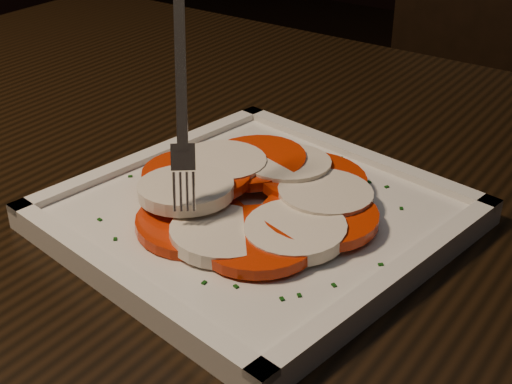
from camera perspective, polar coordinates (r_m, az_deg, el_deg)
table at (r=0.68m, az=-1.20°, el=-5.81°), size 1.22×0.83×0.75m
chair at (r=1.26m, az=17.58°, el=4.06°), size 0.43×0.43×0.93m
plate at (r=0.55m, az=-0.00°, el=-2.03°), size 0.31×0.31×0.01m
caprese_salad at (r=0.54m, az=0.01°, el=-0.36°), size 0.23×0.22×0.03m
fork at (r=0.51m, az=-5.93°, el=7.73°), size 0.07×0.08×0.14m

